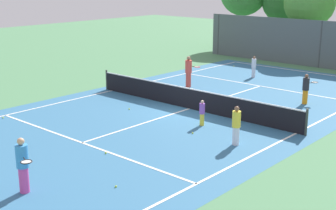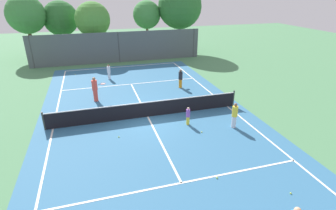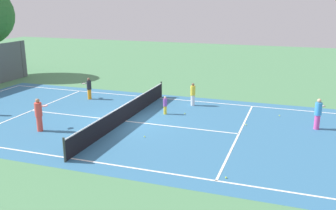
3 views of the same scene
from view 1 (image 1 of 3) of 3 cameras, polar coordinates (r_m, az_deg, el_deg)
name	(u,v)px [view 1 (image 1 of 3)]	position (r m, az deg, el deg)	size (l,w,h in m)	color
ground_plane	(190,109)	(22.52, 2.60, -0.45)	(80.00, 80.00, 0.00)	#4C8456
court_surface	(190,109)	(22.52, 2.60, -0.44)	(13.00, 25.00, 0.01)	teal
tennis_net	(190,98)	(22.39, 2.62, 0.81)	(11.90, 0.10, 1.10)	#333833
perimeter_fence	(320,44)	(34.03, 17.83, 6.94)	(18.00, 0.12, 3.20)	#515B60
tree_0	(310,2)	(37.28, 16.65, 11.72)	(3.78, 3.78, 6.12)	brown
tree_3	(286,0)	(41.43, 13.95, 12.14)	(3.95, 3.95, 6.15)	brown
player_0	(254,66)	(29.87, 10.26, 4.57)	(0.28, 0.28, 1.33)	silver
player_1	(202,113)	(19.90, 4.11, -0.91)	(0.23, 0.23, 1.10)	yellow
player_2	(306,89)	(24.14, 16.23, 1.91)	(0.57, 0.89, 1.49)	orange
player_3	(236,125)	(17.70, 8.19, -2.42)	(0.32, 0.32, 1.49)	silver
player_4	(23,165)	(14.31, -17.04, -6.87)	(0.93, 0.59, 1.67)	#D14799
player_5	(189,71)	(26.77, 2.50, 4.07)	(0.95, 0.43, 1.75)	#E54C3F
tennis_ball_0	(116,186)	(14.41, -6.28, -9.69)	(0.07, 0.07, 0.07)	#CCE533
tennis_ball_1	(3,118)	(22.21, -19.19, -1.44)	(0.07, 0.07, 0.07)	#CCE533
tennis_ball_2	(234,66)	(33.35, 7.92, 4.64)	(0.07, 0.07, 0.07)	#CCE533
tennis_ball_3	(129,109)	(22.41, -4.68, -0.48)	(0.07, 0.07, 0.07)	#CCE533
tennis_ball_4	(106,153)	(17.03, -7.48, -5.72)	(0.07, 0.07, 0.07)	#CCE533
tennis_ball_5	(193,133)	(18.98, 2.98, -3.38)	(0.07, 0.07, 0.07)	#CCE533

